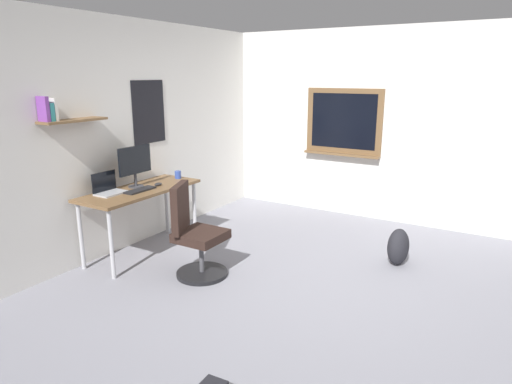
# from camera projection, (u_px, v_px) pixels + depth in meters

# --- Properties ---
(ground_plane) EXTENTS (5.20, 5.20, 0.00)m
(ground_plane) POSITION_uv_depth(u_px,v_px,m) (320.00, 287.00, 4.34)
(ground_plane) COLOR gray
(ground_plane) RESTS_ON ground
(wall_back) EXTENTS (5.00, 0.30, 2.60)m
(wall_back) POSITION_uv_depth(u_px,v_px,m) (129.00, 135.00, 5.23)
(wall_back) COLOR silver
(wall_back) RESTS_ON ground
(wall_right) EXTENTS (0.22, 5.00, 2.60)m
(wall_right) POSITION_uv_depth(u_px,v_px,m) (395.00, 127.00, 6.05)
(wall_right) COLOR silver
(wall_right) RESTS_ON ground
(desk) EXTENTS (1.42, 0.57, 0.76)m
(desk) POSITION_uv_depth(u_px,v_px,m) (141.00, 196.00, 5.01)
(desk) COLOR brown
(desk) RESTS_ON ground
(office_chair) EXTENTS (0.54, 0.56, 0.95)m
(office_chair) POSITION_uv_depth(u_px,v_px,m) (195.00, 237.00, 4.51)
(office_chair) COLOR black
(office_chair) RESTS_ON ground
(laptop) EXTENTS (0.31, 0.21, 0.23)m
(laptop) POSITION_uv_depth(u_px,v_px,m) (108.00, 188.00, 4.78)
(laptop) COLOR #ADAFB5
(laptop) RESTS_ON desk
(monitor_primary) EXTENTS (0.46, 0.17, 0.46)m
(monitor_primary) POSITION_uv_depth(u_px,v_px,m) (135.00, 163.00, 5.00)
(monitor_primary) COLOR #38383D
(monitor_primary) RESTS_ON desk
(keyboard) EXTENTS (0.37, 0.13, 0.02)m
(keyboard) POSITION_uv_depth(u_px,v_px,m) (140.00, 190.00, 4.89)
(keyboard) COLOR black
(keyboard) RESTS_ON desk
(computer_mouse) EXTENTS (0.10, 0.06, 0.03)m
(computer_mouse) POSITION_uv_depth(u_px,v_px,m) (158.00, 184.00, 5.12)
(computer_mouse) COLOR #262628
(computer_mouse) RESTS_ON desk
(coffee_mug) EXTENTS (0.08, 0.08, 0.09)m
(coffee_mug) POSITION_uv_depth(u_px,v_px,m) (178.00, 175.00, 5.48)
(coffee_mug) COLOR #334CA5
(coffee_mug) RESTS_ON desk
(backpack) EXTENTS (0.32, 0.22, 0.40)m
(backpack) POSITION_uv_depth(u_px,v_px,m) (398.00, 247.00, 4.82)
(backpack) COLOR #232328
(backpack) RESTS_ON ground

